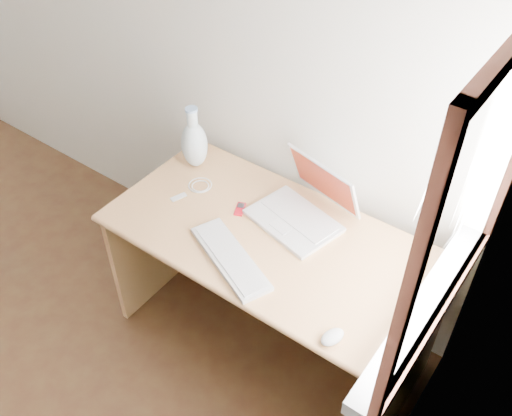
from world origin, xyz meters
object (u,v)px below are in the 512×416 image
Objects in this scene: desk at (281,259)px; vase at (194,143)px; laptop at (300,206)px; external_keyboard at (230,258)px.

desk is 4.44× the size of vase.
laptop is (0.03, 0.09, 0.26)m from desk.
desk is 0.36m from external_keyboard.
desk is at bearing -92.73° from laptop.
vase is (-0.50, 0.38, 0.11)m from external_keyboard.
laptop is at bearing 73.99° from desk.
laptop is 0.58m from vase.
desk is 0.28m from laptop.
vase is (-0.55, 0.10, 0.33)m from desk.
external_keyboard is (-0.06, -0.28, 0.22)m from desk.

